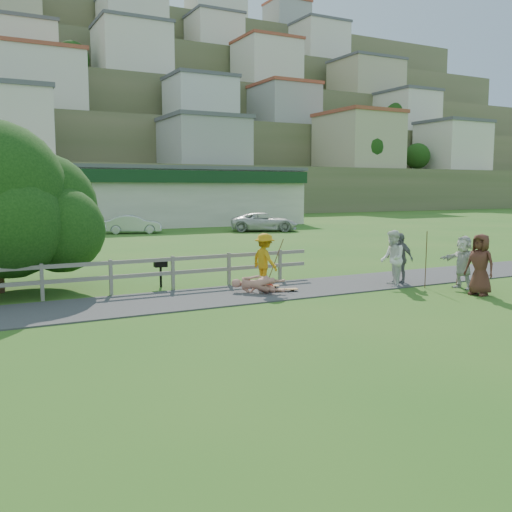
% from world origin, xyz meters
% --- Properties ---
extents(ground, '(260.00, 260.00, 0.00)m').
position_xyz_m(ground, '(0.00, 0.00, 0.00)').
color(ground, '#2A611B').
rests_on(ground, ground).
extents(path, '(34.00, 3.00, 0.04)m').
position_xyz_m(path, '(0.00, 1.50, 0.02)').
color(path, '#353538').
rests_on(path, ground).
extents(fence, '(15.05, 0.10, 1.10)m').
position_xyz_m(fence, '(-4.62, 3.30, 0.72)').
color(fence, slate).
rests_on(fence, ground).
extents(strip_mall, '(32.50, 10.75, 5.10)m').
position_xyz_m(strip_mall, '(4.00, 34.94, 2.58)').
color(strip_mall, '#BAB4A3').
rests_on(strip_mall, ground).
extents(hillside, '(220.00, 67.00, 47.50)m').
position_xyz_m(hillside, '(0.00, 91.31, 14.41)').
color(hillside, '#4E5934').
rests_on(hillside, ground).
extents(skater_rider, '(0.81, 1.20, 1.73)m').
position_xyz_m(skater_rider, '(0.69, 2.03, 0.86)').
color(skater_rider, '#C08912').
rests_on(skater_rider, ground).
extents(skater_fallen, '(1.50, 1.46, 0.61)m').
position_xyz_m(skater_fallen, '(0.06, 1.30, 0.31)').
color(skater_fallen, tan).
rests_on(skater_fallen, ground).
extents(spectator_a, '(1.08, 1.16, 1.90)m').
position_xyz_m(spectator_a, '(4.65, 0.43, 0.95)').
color(spectator_a, white).
rests_on(spectator_a, ground).
extents(spectator_b, '(0.65, 1.10, 1.76)m').
position_xyz_m(spectator_b, '(5.34, 0.84, 0.88)').
color(spectator_b, slate).
rests_on(spectator_b, ground).
extents(spectator_c, '(0.78, 1.03, 1.89)m').
position_xyz_m(spectator_c, '(6.04, -1.96, 0.95)').
color(spectator_c, '#4E271F').
rests_on(spectator_c, ground).
extents(spectator_d, '(0.60, 1.64, 1.74)m').
position_xyz_m(spectator_d, '(6.48, -0.91, 0.87)').
color(spectator_d, beige).
rests_on(spectator_d, ground).
extents(car_silver, '(4.26, 2.46, 1.33)m').
position_xyz_m(car_silver, '(3.19, 26.51, 0.66)').
color(car_silver, '#B8BCC1').
rests_on(car_silver, ground).
extents(car_white, '(5.61, 4.22, 1.42)m').
position_xyz_m(car_white, '(12.58, 23.95, 0.71)').
color(car_white, silver).
rests_on(car_white, ground).
extents(bbq, '(0.44, 0.35, 0.89)m').
position_xyz_m(bbq, '(-2.19, 3.97, 0.45)').
color(bbq, black).
rests_on(bbq, ground).
extents(longboard_rider, '(0.96, 0.51, 0.10)m').
position_xyz_m(longboard_rider, '(0.69, 2.03, 0.05)').
color(longboard_rider, olive).
rests_on(longboard_rider, ground).
extents(longboard_fallen, '(1.03, 0.51, 0.11)m').
position_xyz_m(longboard_fallen, '(0.86, 1.20, 0.06)').
color(longboard_fallen, olive).
rests_on(longboard_fallen, ground).
extents(helmet, '(0.25, 0.25, 0.25)m').
position_xyz_m(helmet, '(0.66, 1.65, 0.13)').
color(helmet, '#A01C0B').
rests_on(helmet, ground).
extents(pole_rider, '(0.03, 0.03, 1.71)m').
position_xyz_m(pole_rider, '(1.29, 2.43, 0.85)').
color(pole_rider, brown).
rests_on(pole_rider, ground).
extents(pole_spec_left, '(0.03, 0.03, 1.88)m').
position_xyz_m(pole_spec_left, '(5.48, -0.26, 0.94)').
color(pole_spec_left, brown).
rests_on(pole_spec_left, ground).
extents(pole_spec_right, '(0.03, 0.03, 1.69)m').
position_xyz_m(pole_spec_right, '(6.93, -0.34, 0.85)').
color(pole_spec_right, brown).
rests_on(pole_spec_right, ground).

